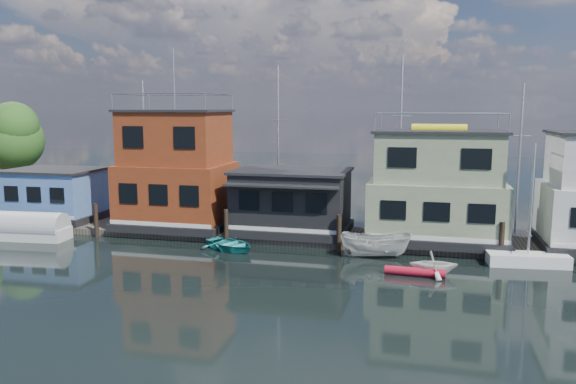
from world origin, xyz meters
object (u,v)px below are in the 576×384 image
(day_sailer, at_px, (528,258))
(dinghy_teal, at_px, (230,244))
(tarp_runabout, at_px, (31,229))
(red_kayak, at_px, (415,272))
(houseboat_red, at_px, (177,172))
(motorboat, at_px, (376,244))
(houseboat_dark, at_px, (292,201))
(dinghy_white, at_px, (434,263))
(houseboat_blue, at_px, (56,194))
(houseboat_green, at_px, (437,188))

(day_sailer, xyz_separation_m, dinghy_teal, (-16.59, -0.68, -0.03))
(day_sailer, distance_m, tarp_runabout, 29.96)
(red_kayak, height_order, tarp_runabout, tarp_runabout)
(houseboat_red, distance_m, motorboat, 14.60)
(houseboat_dark, relative_size, motorboat, 1.85)
(tarp_runabout, bearing_deg, dinghy_white, -8.80)
(houseboat_blue, height_order, houseboat_green, houseboat_green)
(houseboat_green, xyz_separation_m, motorboat, (-3.28, -3.71, -2.78))
(houseboat_green, bearing_deg, motorboat, -131.44)
(motorboat, bearing_deg, red_kayak, -144.55)
(houseboat_dark, relative_size, red_kayak, 2.47)
(houseboat_red, height_order, tarp_runabout, houseboat_red)
(dinghy_white, bearing_deg, red_kayak, 104.11)
(day_sailer, bearing_deg, houseboat_blue, 168.10)
(dinghy_teal, height_order, dinghy_white, dinghy_white)
(tarp_runabout, height_order, motorboat, tarp_runabout)
(houseboat_dark, bearing_deg, houseboat_red, 179.86)
(houseboat_blue, relative_size, motorboat, 1.60)
(dinghy_teal, bearing_deg, houseboat_green, -41.83)
(tarp_runabout, bearing_deg, day_sailer, -2.21)
(houseboat_blue, xyz_separation_m, houseboat_green, (26.50, 0.00, 1.34))
(houseboat_dark, bearing_deg, day_sailer, -13.54)
(houseboat_dark, height_order, dinghy_white, houseboat_dark)
(dinghy_white, bearing_deg, houseboat_dark, 47.84)
(houseboat_dark, relative_size, day_sailer, 1.13)
(houseboat_dark, xyz_separation_m, dinghy_white, (8.86, -6.38, -1.80))
(houseboat_red, height_order, houseboat_dark, houseboat_red)
(houseboat_red, distance_m, houseboat_dark, 8.18)
(houseboat_red, bearing_deg, houseboat_green, 0.00)
(tarp_runabout, relative_size, dinghy_white, 2.05)
(houseboat_green, height_order, tarp_runabout, houseboat_green)
(houseboat_blue, bearing_deg, houseboat_dark, -0.06)
(houseboat_dark, bearing_deg, dinghy_white, -35.77)
(red_kayak, height_order, motorboat, motorboat)
(red_kayak, distance_m, motorboat, 3.80)
(dinghy_teal, distance_m, tarp_runabout, 13.36)
(houseboat_blue, relative_size, tarp_runabout, 1.32)
(houseboat_green, bearing_deg, houseboat_dark, -179.88)
(houseboat_red, relative_size, dinghy_white, 5.02)
(tarp_runabout, distance_m, dinghy_white, 25.08)
(red_kayak, bearing_deg, tarp_runabout, 177.57)
(houseboat_blue, height_order, houseboat_dark, houseboat_dark)
(houseboat_dark, xyz_separation_m, day_sailer, (13.79, -3.32, -2.02))
(houseboat_blue, bearing_deg, houseboat_green, 0.00)
(houseboat_green, height_order, dinghy_teal, houseboat_green)
(houseboat_green, bearing_deg, tarp_runabout, -169.96)
(houseboat_green, bearing_deg, day_sailer, -34.88)
(tarp_runabout, relative_size, motorboat, 1.21)
(houseboat_blue, relative_size, houseboat_red, 0.54)
(motorboat, bearing_deg, houseboat_red, 73.92)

